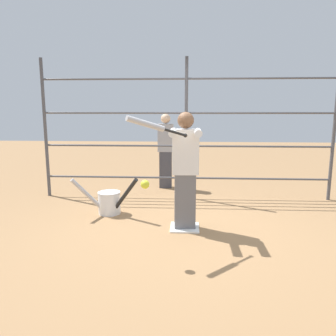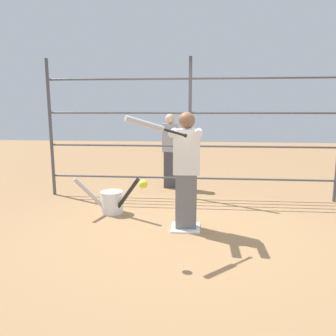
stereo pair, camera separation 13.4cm
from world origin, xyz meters
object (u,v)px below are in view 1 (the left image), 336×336
object	(u,v)px
bat_bucket	(109,202)
bystander_behind_fence	(166,150)
baseball_bat_swinging	(151,125)
softball_in_flight	(145,184)
batter	(185,167)

from	to	relation	value
bat_bucket	bystander_behind_fence	bearing A→B (deg)	-113.25
bat_bucket	bystander_behind_fence	size ratio (longest dim) A/B	0.68
baseball_bat_swinging	bystander_behind_fence	xyz separation A→B (m)	(0.04, -3.08, -0.67)
bat_bucket	bystander_behind_fence	distance (m)	2.07
bystander_behind_fence	softball_in_flight	bearing A→B (deg)	90.02
baseball_bat_swinging	bystander_behind_fence	distance (m)	3.15
batter	softball_in_flight	world-z (taller)	batter
batter	softball_in_flight	size ratio (longest dim) A/B	16.80
batter	bat_bucket	world-z (taller)	batter
batter	bystander_behind_fence	distance (m)	2.44
softball_in_flight	bat_bucket	bearing A→B (deg)	-63.30
bat_bucket	bystander_behind_fence	xyz separation A→B (m)	(-0.78, -1.82, 0.61)
softball_in_flight	batter	bearing A→B (deg)	-113.56
baseball_bat_swinging	bystander_behind_fence	bearing A→B (deg)	-89.28
baseball_bat_swinging	bat_bucket	size ratio (longest dim) A/B	0.65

